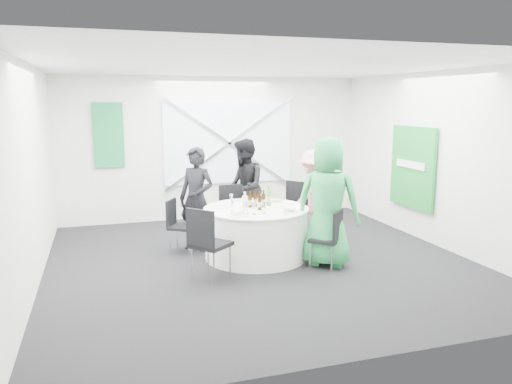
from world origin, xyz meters
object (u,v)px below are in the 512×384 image
object	(u,v)px
green_water_bottle	(269,198)
person_man_back	(244,188)
banquet_table	(256,233)
person_woman_pink	(314,197)
chair_back	(233,208)
person_man_back_left	(197,199)
chair_back_right	(294,206)
chair_front_right	(330,235)
chair_front_left	(206,239)
person_woman_green	(328,202)
clear_water_bottle	(245,203)
chair_back_left	(178,222)

from	to	relation	value
green_water_bottle	person_man_back	bearing A→B (deg)	92.73
banquet_table	person_woman_pink	world-z (taller)	person_woman_pink
chair_back	person_woman_pink	size ratio (longest dim) A/B	0.60
person_man_back_left	chair_back_right	bearing A→B (deg)	45.65
chair_front_right	chair_front_left	world-z (taller)	chair_front_left
chair_front_left	person_woman_pink	bearing A→B (deg)	-99.11
banquet_table	chair_back	size ratio (longest dim) A/B	1.67
banquet_table	person_woman_pink	bearing A→B (deg)	23.13
person_woman_green	chair_back	bearing A→B (deg)	-23.81
chair_back_right	chair_front_left	xyz separation A→B (m)	(-1.84, -1.60, 0.00)
banquet_table	green_water_bottle	xyz separation A→B (m)	(0.24, 0.11, 0.50)
person_woman_pink	clear_water_bottle	size ratio (longest dim) A/B	5.71
person_woman_pink	clear_water_bottle	world-z (taller)	person_woman_pink
chair_back_left	person_woman_green	distance (m)	2.35
person_woman_green	green_water_bottle	xyz separation A→B (m)	(-0.62, 0.75, -0.04)
chair_front_right	person_man_back	bearing A→B (deg)	-118.71
person_woman_green	chair_back_left	bearing A→B (deg)	3.74
chair_back	chair_front_left	size ratio (longest dim) A/B	0.95
banquet_table	green_water_bottle	distance (m)	0.57
person_man_back_left	green_water_bottle	size ratio (longest dim) A/B	5.27
chair_front_right	person_woman_green	size ratio (longest dim) A/B	0.45
person_man_back_left	clear_water_bottle	world-z (taller)	person_man_back_left
person_woman_pink	green_water_bottle	xyz separation A→B (m)	(-0.92, -0.39, 0.11)
person_man_back_left	clear_water_bottle	bearing A→B (deg)	-12.84
green_water_bottle	clear_water_bottle	xyz separation A→B (m)	(-0.44, -0.22, -0.02)
person_man_back	clear_water_bottle	bearing A→B (deg)	-7.41
chair_front_right	clear_water_bottle	size ratio (longest dim) A/B	3.08
chair_back_right	chair_front_right	distance (m)	1.60
chair_front_right	person_man_back	world-z (taller)	person_man_back
person_woman_green	clear_water_bottle	size ratio (longest dim) A/B	6.80
person_man_back	person_woman_green	bearing A→B (deg)	27.57
chair_back	person_man_back_left	world-z (taller)	person_man_back_left
banquet_table	chair_front_left	world-z (taller)	chair_front_left
banquet_table	green_water_bottle	world-z (taller)	green_water_bottle
chair_front_left	person_man_back_left	xyz separation A→B (m)	(0.16, 1.48, 0.23)
banquet_table	person_man_back	bearing A→B (deg)	81.81
chair_front_right	chair_front_left	distance (m)	1.75
chair_back	person_man_back	bearing A→B (deg)	37.78
chair_back_right	person_man_back_left	distance (m)	1.70
person_man_back_left	chair_front_left	bearing A→B (deg)	-54.38
chair_back	person_man_back_left	distance (m)	0.81
green_water_bottle	clear_water_bottle	size ratio (longest dim) A/B	1.14
chair_back	clear_water_bottle	xyz separation A→B (m)	(-0.12, -1.14, 0.32)
chair_back_left	person_man_back	xyz separation A→B (m)	(1.26, 0.66, 0.36)
clear_water_bottle	chair_back	bearing A→B (deg)	84.11
banquet_table	green_water_bottle	size ratio (longest dim) A/B	5.06
chair_back_right	clear_water_bottle	distance (m)	1.47
chair_back_right	person_man_back	world-z (taller)	person_man_back
chair_back_left	person_man_back	size ratio (longest dim) A/B	0.49
person_man_back	banquet_table	bearing A→B (deg)	0.00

